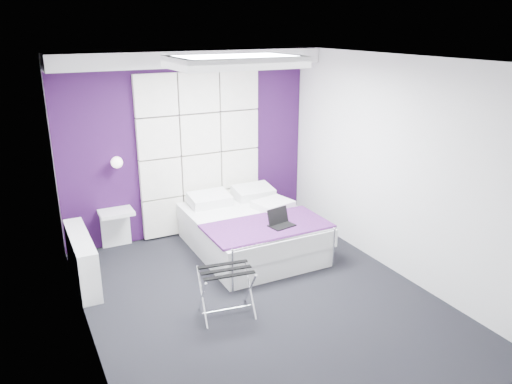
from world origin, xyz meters
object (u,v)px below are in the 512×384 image
laptop (280,221)px  nightstand (116,212)px  bed (251,231)px  luggage_rack (227,292)px  radiator (82,259)px  wall_lamp (116,162)px

laptop → nightstand: bearing=131.9°
bed → laptop: laptop is taller
luggage_rack → laptop: bearing=44.2°
nightstand → laptop: bearing=-37.5°
bed → nightstand: bearing=153.0°
radiator → laptop: (2.32, -0.62, 0.28)m
wall_lamp → laptop: size_ratio=0.49×
nightstand → bed: bearing=-27.0°
wall_lamp → nightstand: wall_lamp is taller
radiator → luggage_rack: bearing=-48.8°
wall_lamp → nightstand: bearing=-150.2°
wall_lamp → radiator: wall_lamp is taller
wall_lamp → luggage_rack: 2.44m
bed → laptop: (0.15, -0.53, 0.30)m
radiator → luggage_rack: radiator is taller
luggage_rack → laptop: size_ratio=1.76×
radiator → bed: (2.17, -0.09, -0.02)m
radiator → nightstand: bearing=51.6°
radiator → laptop: size_ratio=3.93×
radiator → nightstand: (0.57, 0.72, 0.24)m
wall_lamp → luggage_rack: size_ratio=0.28×
radiator → bed: size_ratio=0.65×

